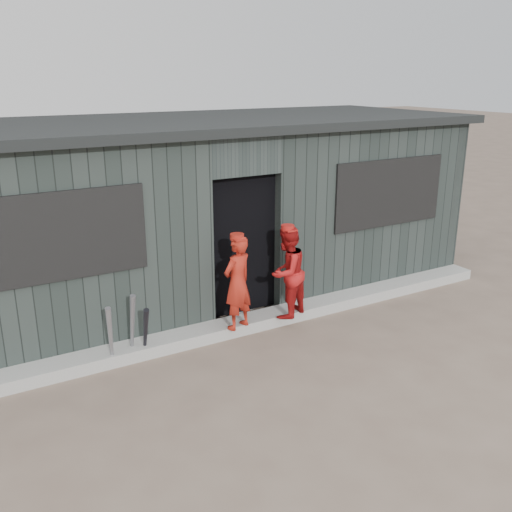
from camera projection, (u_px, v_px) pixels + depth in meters
ground at (340, 388)px, 6.15m from camera, size 80.00×80.00×0.00m
curb at (255, 321)px, 7.63m from camera, size 8.00×0.36×0.15m
bat_left at (111, 337)px, 6.43m from camera, size 0.14×0.28×0.81m
bat_mid at (132, 326)px, 6.64m from camera, size 0.07×0.27×0.86m
bat_right at (145, 332)px, 6.67m from camera, size 0.10×0.33×0.70m
player_red_left at (237, 283)px, 7.09m from camera, size 0.52×0.42×1.21m
player_red_right at (287, 272)px, 7.44m from camera, size 0.73×0.67×1.23m
player_grey_back at (243, 266)px, 7.98m from camera, size 0.74×0.59×1.32m
dugout at (200, 208)px, 8.64m from camera, size 8.30×3.30×2.62m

